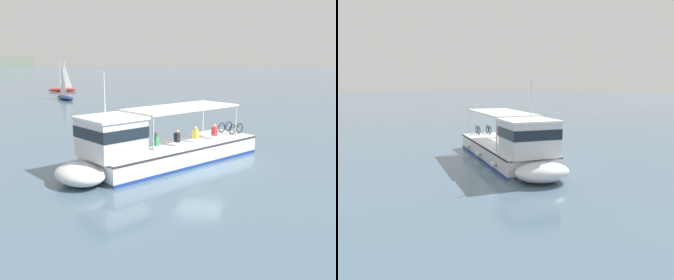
{
  "view_description": "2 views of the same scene",
  "coord_description": "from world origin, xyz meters",
  "views": [
    {
      "loc": [
        -20.88,
        -3.16,
        6.02
      ],
      "look_at": [
        0.1,
        1.84,
        1.4
      ],
      "focal_mm": 41.93,
      "sensor_mm": 36.0,
      "label": 1
    },
    {
      "loc": [
        -13.22,
        20.38,
        4.99
      ],
      "look_at": [
        0.1,
        1.84,
        1.4
      ],
      "focal_mm": 37.4,
      "sensor_mm": 36.0,
      "label": 2
    }
  ],
  "objects": [
    {
      "name": "ground_plane",
      "position": [
        0.0,
        0.0,
        0.0
      ],
      "size": [
        400.0,
        400.0,
        0.0
      ],
      "primitive_type": "plane",
      "color": "slate"
    },
    {
      "name": "ferry_main",
      "position": [
        -0.73,
        2.42,
        1.02
      ],
      "size": [
        12.2,
        9.8,
        5.32
      ],
      "color": "silver",
      "rests_on": "ground"
    }
  ]
}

